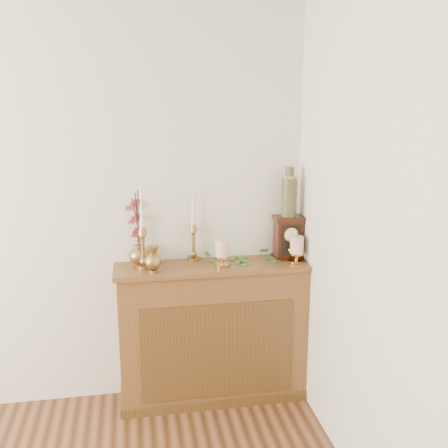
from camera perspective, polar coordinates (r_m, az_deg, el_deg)
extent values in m
cube|color=brown|center=(3.50, -1.18, -11.89)|extent=(1.20, 0.30, 0.90)
cube|color=brown|center=(3.38, -0.76, -13.67)|extent=(0.96, 0.01, 0.63)
cube|color=brown|center=(3.32, -1.21, -4.63)|extent=(1.24, 0.34, 0.03)
cube|color=brown|center=(3.70, -1.14, -17.78)|extent=(1.23, 0.33, 0.06)
cylinder|color=#A57A42|center=(3.28, -8.73, -4.59)|extent=(0.09, 0.09, 0.02)
sphere|color=#A57A42|center=(3.27, -8.75, -4.03)|extent=(0.05, 0.05, 0.05)
cylinder|color=#A57A42|center=(3.24, -8.80, -2.72)|extent=(0.02, 0.02, 0.16)
sphere|color=#A57A42|center=(3.22, -8.85, -1.29)|extent=(0.04, 0.04, 0.04)
cone|color=#A57A42|center=(3.21, -8.88, -0.71)|extent=(0.06, 0.06, 0.04)
cone|color=white|center=(3.18, -8.98, 2.02)|extent=(0.02, 0.02, 0.28)
cylinder|color=#A57A42|center=(3.40, -3.33, -3.78)|extent=(0.08, 0.08, 0.02)
sphere|color=#A57A42|center=(3.39, -3.34, -3.29)|extent=(0.04, 0.04, 0.04)
cylinder|color=#A57A42|center=(3.37, -3.35, -2.15)|extent=(0.02, 0.02, 0.14)
sphere|color=#A57A42|center=(3.35, -3.37, -0.91)|extent=(0.04, 0.04, 0.04)
cone|color=#A57A42|center=(3.35, -3.38, -0.42)|extent=(0.05, 0.05, 0.04)
cone|color=white|center=(3.32, -3.41, 1.94)|extent=(0.02, 0.02, 0.25)
cylinder|color=#A57A42|center=(3.19, -7.68, -5.10)|extent=(0.05, 0.05, 0.02)
sphere|color=#A57A42|center=(3.17, -7.72, -4.08)|extent=(0.10, 0.10, 0.10)
cone|color=#A57A42|center=(3.15, -7.76, -2.88)|extent=(0.07, 0.07, 0.05)
cylinder|color=#A57A42|center=(3.35, -9.18, -4.31)|extent=(0.06, 0.06, 0.01)
ellipsoid|color=#A57A42|center=(3.33, -9.21, -3.39)|extent=(0.13, 0.13, 0.11)
cylinder|color=#A57A42|center=(3.32, -9.25, -2.46)|extent=(0.06, 0.06, 0.02)
cylinder|color=#472819|center=(3.28, -9.46, 0.25)|extent=(0.06, 0.07, 0.31)
cylinder|color=#472819|center=(3.28, -9.41, 0.50)|extent=(0.02, 0.07, 0.34)
cylinder|color=#472819|center=(3.28, -9.36, 0.75)|extent=(0.02, 0.12, 0.36)
cylinder|color=#B98241|center=(3.28, -0.22, -4.48)|extent=(0.09, 0.09, 0.02)
cylinder|color=#B98241|center=(3.27, -0.22, -4.02)|extent=(0.02, 0.02, 0.04)
cylinder|color=#B98241|center=(3.26, -0.22, -3.62)|extent=(0.09, 0.09, 0.01)
cylinder|color=#FDEAC6|center=(3.24, -0.22, -2.66)|extent=(0.08, 0.08, 0.10)
cylinder|color=#472819|center=(3.23, -0.22, -1.70)|extent=(0.00, 0.00, 0.01)
cylinder|color=#B98241|center=(3.37, 7.87, -4.06)|extent=(0.10, 0.10, 0.02)
cylinder|color=#B98241|center=(3.37, 7.89, -3.60)|extent=(0.02, 0.02, 0.04)
cylinder|color=#B98241|center=(3.36, 7.90, -3.20)|extent=(0.09, 0.09, 0.01)
cylinder|color=#FDEAC6|center=(3.34, 7.93, -2.23)|extent=(0.09, 0.09, 0.11)
cylinder|color=#472819|center=(3.33, 7.97, -1.26)|extent=(0.00, 0.00, 0.01)
cube|color=#30762D|center=(3.35, 2.94, -4.16)|extent=(0.07, 0.07, 0.00)
cube|color=#30762D|center=(3.31, 2.77, -4.35)|extent=(0.07, 0.07, 0.00)
cube|color=#30762D|center=(3.36, -2.67, -4.08)|extent=(0.07, 0.06, 0.00)
cube|color=#30762D|center=(3.47, 4.91, -3.56)|extent=(0.07, 0.07, 0.00)
cube|color=#30762D|center=(3.34, 3.93, -4.19)|extent=(0.07, 0.07, 0.00)
cube|color=#30762D|center=(3.38, 2.47, -3.97)|extent=(0.07, 0.06, 0.00)
cube|color=#30762D|center=(3.28, -1.56, -4.51)|extent=(0.07, 0.07, 0.00)
cube|color=#30762D|center=(3.35, 0.08, -4.14)|extent=(0.06, 0.05, 0.00)
cube|color=#30762D|center=(3.37, 1.23, -4.01)|extent=(0.07, 0.07, 0.00)
cube|color=#30762D|center=(3.31, 2.21, -4.38)|extent=(0.06, 0.05, 0.00)
cube|color=#30762D|center=(3.33, -1.82, -3.32)|extent=(0.05, 0.06, 0.03)
cube|color=#30762D|center=(3.26, -0.45, -3.22)|extent=(0.05, 0.04, 0.03)
cube|color=#30762D|center=(3.38, 4.38, -2.87)|extent=(0.06, 0.06, 0.03)
cube|color=#38140B|center=(3.47, 6.90, -3.53)|extent=(0.19, 0.14, 0.02)
cube|color=#38140B|center=(3.43, 6.96, -1.58)|extent=(0.17, 0.12, 0.24)
cube|color=#38140B|center=(3.40, 7.03, 0.64)|extent=(0.19, 0.14, 0.03)
cube|color=black|center=(3.38, 7.27, -1.75)|extent=(0.13, 0.01, 0.20)
cylinder|color=yellow|center=(3.37, 7.31, -1.15)|extent=(0.09, 0.01, 0.09)
cylinder|color=silver|center=(3.37, 7.31, -1.15)|extent=(0.07, 0.01, 0.07)
sphere|color=yellow|center=(3.40, 7.22, -2.81)|extent=(0.03, 0.03, 0.03)
cylinder|color=#172F22|center=(3.37, 7.09, 2.91)|extent=(0.10, 0.10, 0.25)
cylinder|color=#172F22|center=(3.35, 7.17, 5.49)|extent=(0.06, 0.06, 0.08)
cylinder|color=tan|center=(3.35, 7.16, 5.06)|extent=(0.07, 0.07, 0.02)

